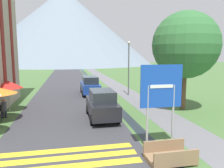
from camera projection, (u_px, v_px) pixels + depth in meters
ground_plane at (90, 89)px, 25.16m from camera, size 160.00×160.00×0.00m
road at (67, 80)px, 34.36m from camera, size 6.40×60.00×0.01m
footpath at (105, 79)px, 35.58m from camera, size 2.20×60.00×0.01m
drainage_channel at (91, 79)px, 35.10m from camera, size 0.60×60.00×0.00m
crosswalk_marking at (69, 158)px, 8.47m from camera, size 5.44×1.84×0.01m
mountain_distant at (64, 27)px, 91.29m from camera, size 72.74×72.74×30.74m
road_sign at (161, 94)px, 9.15m from camera, size 1.84×0.11×3.57m
footbridge at (170, 156)px, 8.13m from camera, size 1.70×1.10×0.65m
parked_car_near at (102, 104)px, 13.59m from camera, size 1.73×3.99×1.82m
parked_car_far at (90, 85)px, 21.96m from camera, size 1.77×4.37×1.82m
cafe_chair_far_right at (2, 109)px, 13.92m from camera, size 0.40×0.40×0.85m
cafe_umbrella_rear_red at (8, 84)px, 15.15m from camera, size 1.94×1.94×2.18m
person_seated_far at (4, 107)px, 13.71m from camera, size 0.32×0.32×1.23m
streetlamp at (129, 64)px, 21.21m from camera, size 0.28×0.28×5.25m
tree_by_path at (186, 45)px, 15.40m from camera, size 4.73×4.73×7.01m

